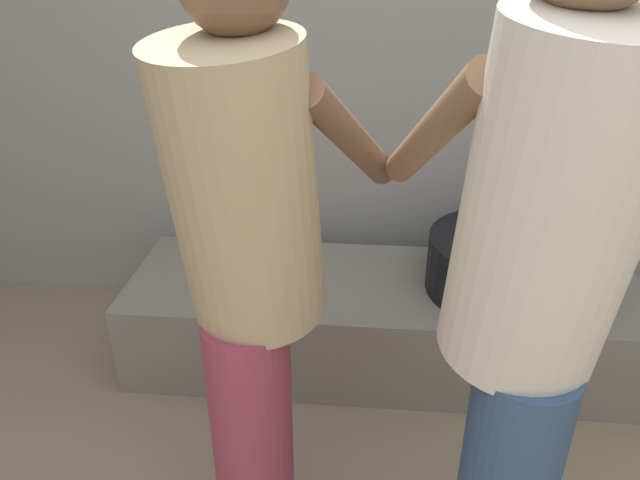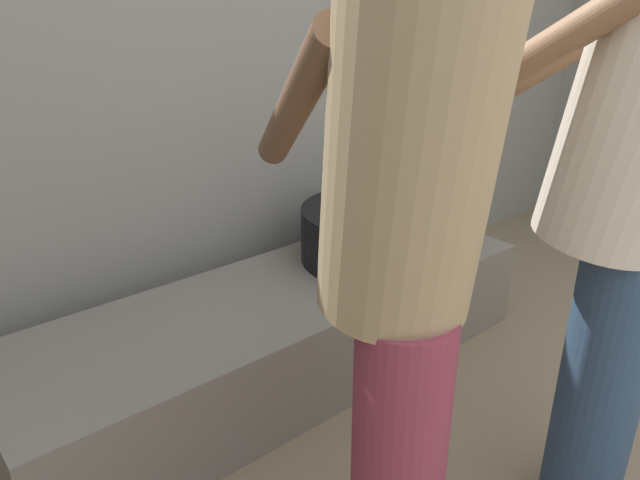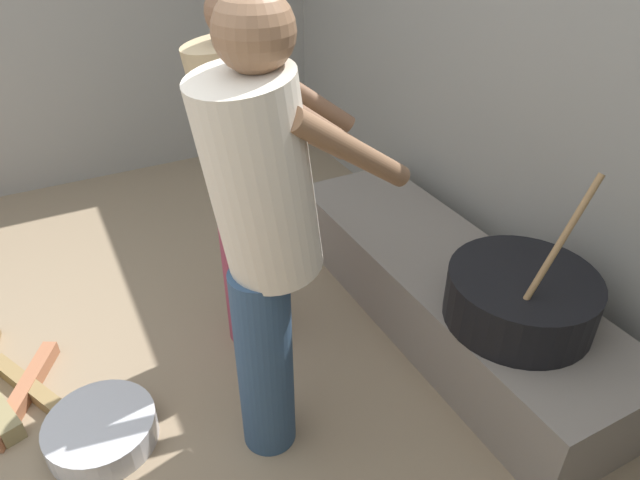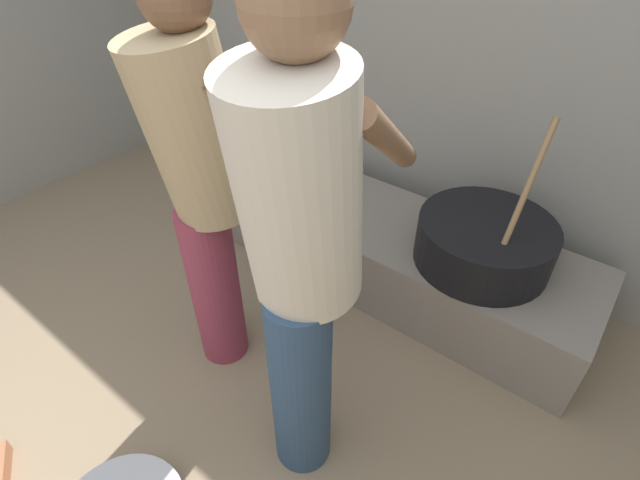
{
  "view_description": "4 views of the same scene",
  "coord_description": "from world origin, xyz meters",
  "views": [
    {
      "loc": [
        -0.13,
        -0.22,
        1.5
      ],
      "look_at": [
        -0.26,
        1.23,
        0.76
      ],
      "focal_mm": 32.9,
      "sensor_mm": 36.0,
      "label": 1
    },
    {
      "loc": [
        -1.15,
        0.2,
        1.31
      ],
      "look_at": [
        -0.37,
        1.12,
        0.81
      ],
      "focal_mm": 33.31,
      "sensor_mm": 36.0,
      "label": 2
    },
    {
      "loc": [
        1.55,
        0.2,
        1.85
      ],
      "look_at": [
        0.22,
        0.89,
        0.86
      ],
      "focal_mm": 31.86,
      "sensor_mm": 36.0,
      "label": 3
    },
    {
      "loc": [
        0.79,
        0.01,
        1.7
      ],
      "look_at": [
        0.13,
        0.86,
        0.85
      ],
      "focal_mm": 26.23,
      "sensor_mm": 36.0,
      "label": 4
    }
  ],
  "objects": [
    {
      "name": "block_enclosure_rear",
      "position": [
        0.0,
        2.22,
        1.18
      ],
      "size": [
        5.24,
        0.2,
        2.37
      ],
      "primitive_type": "cube",
      "color": "gray",
      "rests_on": "ground_plane"
    },
    {
      "name": "hearth_ledge",
      "position": [
        -0.05,
        1.7,
        0.18
      ],
      "size": [
        1.94,
        0.6,
        0.35
      ],
      "primitive_type": "cube",
      "color": "slate",
      "rests_on": "ground_plane"
    },
    {
      "name": "cook_in_tan_shirt",
      "position": [
        -0.38,
        0.87,
        0.88
      ],
      "size": [
        0.53,
        0.72,
        1.55
      ],
      "color": "#8C3347",
      "rests_on": "ground_plane"
    },
    {
      "name": "cooking_pot_main",
      "position": [
        0.38,
        1.68,
        0.46
      ],
      "size": [
        0.58,
        0.58,
        0.66
      ],
      "color": "black",
      "rests_on": "hearth_ledge"
    },
    {
      "name": "cook_in_cream_shirt",
      "position": [
        0.18,
        0.72,
        0.93
      ],
      "size": [
        0.47,
        0.72,
        1.62
      ],
      "color": "navy",
      "rests_on": "ground_plane"
    }
  ]
}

